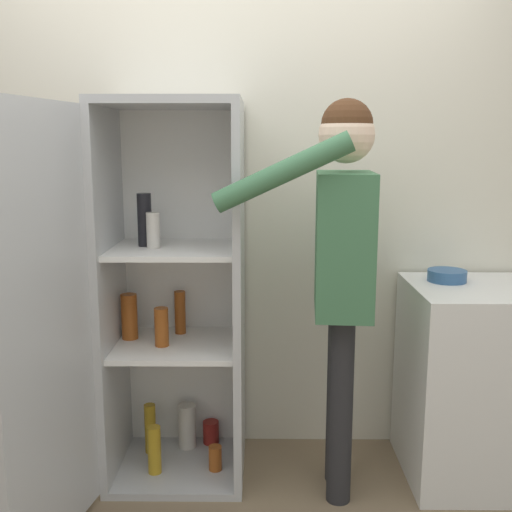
% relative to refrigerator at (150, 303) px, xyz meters
% --- Properties ---
extents(wall_back, '(7.00, 0.06, 2.55)m').
position_rel_refrigerator_xyz_m(wall_back, '(0.36, 0.41, 0.42)').
color(wall_back, silver).
rests_on(wall_back, ground_plane).
extents(refrigerator, '(0.79, 1.16, 1.74)m').
position_rel_refrigerator_xyz_m(refrigerator, '(0.00, 0.00, 0.00)').
color(refrigerator, '#B7BABC').
rests_on(refrigerator, ground_plane).
extents(person, '(0.67, 0.55, 1.73)m').
position_rel_refrigerator_xyz_m(person, '(0.83, -0.08, 0.26)').
color(person, '#262628').
rests_on(person, ground_plane).
extents(counter, '(0.63, 0.60, 0.91)m').
position_rel_refrigerator_xyz_m(counter, '(1.49, 0.06, -0.39)').
color(counter, white).
rests_on(counter, ground_plane).
extents(bowl, '(0.18, 0.18, 0.05)m').
position_rel_refrigerator_xyz_m(bowl, '(1.36, 0.17, 0.09)').
color(bowl, '#335B8E').
rests_on(bowl, counter).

